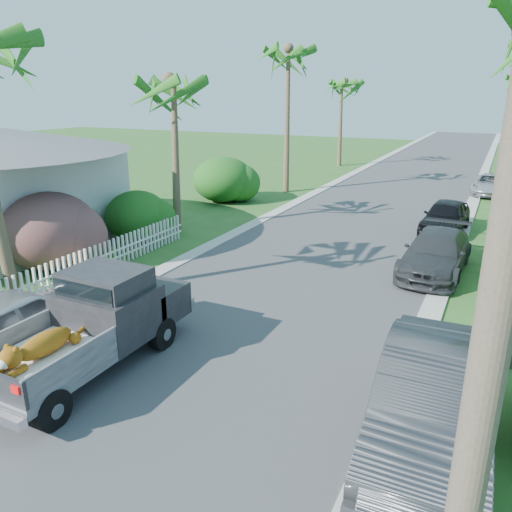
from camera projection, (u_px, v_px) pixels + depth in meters
The scene contains 19 objects.
ground at pixel (108, 438), 8.66m from camera, with size 120.00×120.00×0.00m, color #2B531F.
road at pixel (397, 192), 29.94m from camera, with size 8.00×100.00×0.02m, color #38383A.
curb_left at pixel (329, 186), 31.74m from camera, with size 0.60×100.00×0.06m, color #A5A39E.
curb_right at pixel (475, 198), 28.12m from camera, with size 0.60×100.00×0.06m, color #A5A39E.
pickup_truck at pixel (100, 319), 10.87m from camera, with size 1.98×5.12×2.06m.
parked_car_rn at pixel (433, 402), 8.24m from camera, with size 1.77×5.08×1.68m, color #2A2D2F.
parked_car_rm at pixel (436, 253), 16.37m from camera, with size 1.89×4.64×1.35m, color #2D3032.
parked_car_rf at pixel (445, 217), 21.12m from camera, with size 1.60×3.97×1.35m, color black.
parked_car_rd at pixel (491, 185), 28.96m from camera, with size 1.91×4.15×1.15m, color #AEAFB5.
parked_car_ln at pixel (17, 320), 11.48m from camera, with size 1.72×4.27×1.46m, color silver.
palm_l_b at pixel (172, 80), 19.81m from camera, with size 4.40×4.40×7.40m.
palm_l_c at pixel (289, 50), 27.43m from camera, with size 4.40×4.40×9.20m.
palm_l_d at pixel (343, 82), 38.32m from camera, with size 4.40×4.40×7.70m.
shrub_l_b at pixel (49, 231), 16.64m from camera, with size 3.00×3.30×2.60m, color #AB1854.
shrub_l_c at pixel (137, 216), 19.97m from camera, with size 2.40×2.64×2.00m, color #1B4B15.
shrub_l_d at pixel (223, 179), 26.97m from camera, with size 3.20×3.52×2.40m, color #1B4B15.
picket_fence at pixel (81, 266), 15.71m from camera, with size 0.10×11.00×1.00m, color white.
utility_pole_a at pixel (502, 279), 3.16m from camera, with size 1.60×0.26×9.00m.
utility_pole_b at pixel (512, 129), 15.93m from camera, with size 1.60×0.26×9.00m.
Camera 1 is at (5.51, -5.34, 5.73)m, focal length 35.00 mm.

